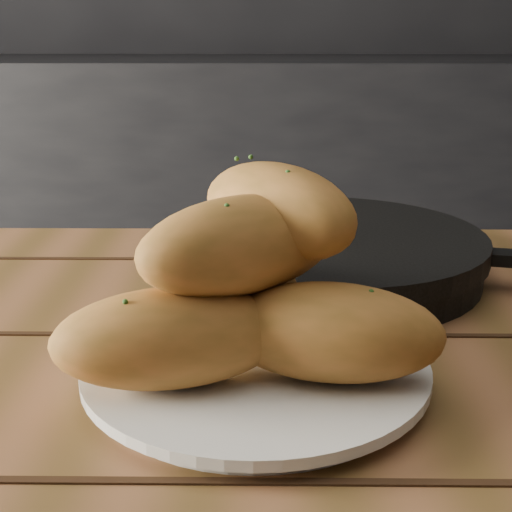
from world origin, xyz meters
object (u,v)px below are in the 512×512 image
Objects in this scene: plate at (256,371)px; bread_rolls at (253,283)px; table at (374,512)px; skillet at (330,254)px.

plate is 0.92× the size of bread_rolls.
plate is at bearing 168.21° from table.
plate is at bearing -107.55° from skillet.
bread_rolls is 0.25m from skillet.
table is 3.52× the size of skillet.
bread_rolls reaches higher than table.
skillet reaches higher than table.
table is at bearing -86.70° from skillet.
skillet is (0.08, 0.23, -0.05)m from bread_rolls.
bread_rolls is at bearing 117.07° from plate.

